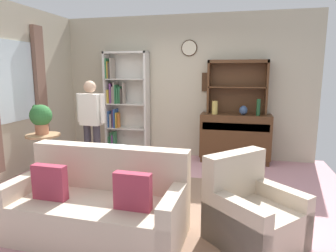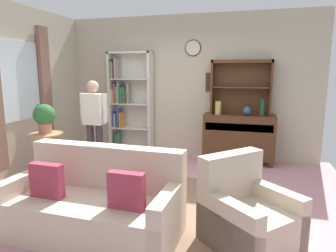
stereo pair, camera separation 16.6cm
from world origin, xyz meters
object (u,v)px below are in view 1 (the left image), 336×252
Objects in this scene: sideboard_hutch at (237,80)px; bookshelf at (124,104)px; person_reading at (91,120)px; plant_stand at (44,152)px; vase_round at (243,110)px; bottle_wine at (258,107)px; sideboard at (235,136)px; potted_plant_small at (58,174)px; couch_floral at (99,207)px; armchair_floral at (252,215)px; coffee_table at (133,176)px; vase_tall at (215,108)px; potted_plant_large at (41,117)px; book_stack at (140,167)px.

bookshelf is at bearing -179.43° from sideboard_hutch.
person_reading is at bearing -94.05° from bookshelf.
plant_stand is (-2.90, -1.83, -1.10)m from sideboard_hutch.
vase_round is 0.23× the size of plant_stand.
person_reading reaches higher than plant_stand.
bookshelf reaches higher than bottle_wine.
bottle_wine is 0.19× the size of person_reading.
sideboard is at bearing -2.17° from bookshelf.
sideboard is 0.69m from bottle_wine.
sideboard_hutch is 0.71× the size of person_reading.
sideboard_hutch is at bearing 38.55° from potted_plant_small.
couch_floral reaches higher than armchair_floral.
sideboard_hutch reaches higher than person_reading.
bookshelf is at bearing 114.10° from coffee_table.
armchair_floral is (0.09, -2.71, -0.72)m from vase_round.
vase_tall is at bearing -154.11° from sideboard_hutch.
vase_round is 3.35m from potted_plant_small.
vase_round is 0.09× the size of couch_floral.
potted_plant_small is at bearing -145.30° from vase_round.
potted_plant_small is (0.38, -0.21, -0.83)m from potted_plant_large.
sideboard is 2.80m from armchair_floral.
vase_round is at bearing 34.70° from potted_plant_small.
vase_round reaches higher than potted_plant_small.
potted_plant_large is at bearing -135.70° from person_reading.
coffee_table is at bearing -125.32° from book_stack.
potted_plant_large is (-3.06, -1.64, 0.01)m from vase_round.
armchair_floral reaches higher than potted_plant_small.
coffee_table is at bearing 157.04° from armchair_floral.
person_reading is at bearing -153.92° from sideboard.
vase_round is 3.50m from plant_stand.
couch_floral is 3.93× the size of potted_plant_large.
vase_round is 2.72m from person_reading.
vase_round is 0.84× the size of book_stack.
bottle_wine is at bearing 26.45° from plant_stand.
vase_tall is at bearing -5.05° from bookshelf.
vase_tall is 0.23× the size of armchair_floral.
armchair_floral is (0.61, -2.70, -0.75)m from vase_tall.
armchair_floral is 3.11m from person_reading.
vase_tall is at bearing -178.51° from vase_round.
bottle_wine reaches higher than vase_tall.
book_stack is at bearing 82.95° from couch_floral.
potted_plant_large is 0.58× the size of coffee_table.
armchair_floral reaches higher than book_stack.
sideboard is at bearing 11.63° from vase_tall.
potted_plant_small is 1.06m from person_reading.
vase_tall is at bearing 33.26° from plant_stand.
sideboard is 3.99× the size of potted_plant_small.
couch_floral is (-1.72, -2.92, -0.76)m from bottle_wine.
bottle_wine is at bearing 26.00° from potted_plant_large.
plant_stand is 0.48m from potted_plant_small.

